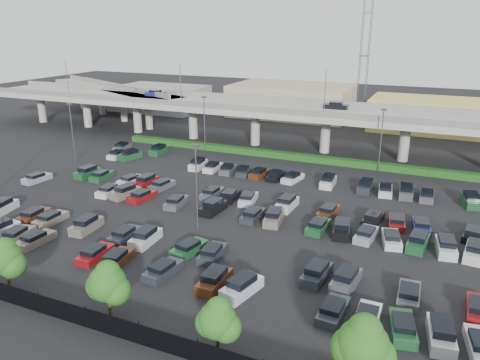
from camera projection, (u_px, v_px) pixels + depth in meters
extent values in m
plane|color=black|center=(227.00, 206.00, 61.90)|extent=(280.00, 280.00, 0.00)
cube|color=#999991|center=(300.00, 112.00, 87.31)|extent=(150.00, 13.00, 1.10)
cube|color=#5F5F5A|center=(290.00, 112.00, 81.56)|extent=(150.00, 0.50, 1.00)
cube|color=#5F5F5A|center=(310.00, 101.00, 92.39)|extent=(150.00, 0.50, 1.00)
cylinder|color=#999991|center=(42.00, 108.00, 113.49)|extent=(1.80, 1.80, 6.70)
cube|color=#5F5F5A|center=(40.00, 95.00, 112.49)|extent=(2.60, 9.75, 0.50)
cylinder|color=#999991|center=(87.00, 113.00, 108.12)|extent=(1.80, 1.80, 6.70)
cube|color=#5F5F5A|center=(86.00, 99.00, 107.12)|extent=(2.60, 9.75, 0.50)
cylinder|color=#999991|center=(137.00, 117.00, 102.75)|extent=(1.80, 1.80, 6.70)
cube|color=#5F5F5A|center=(136.00, 103.00, 101.75)|extent=(2.60, 9.75, 0.50)
cylinder|color=#999991|center=(193.00, 122.00, 97.38)|extent=(1.80, 1.80, 6.70)
cube|color=#5F5F5A|center=(193.00, 107.00, 96.38)|extent=(2.60, 9.75, 0.50)
cylinder|color=#999991|center=(255.00, 128.00, 92.01)|extent=(1.80, 1.80, 6.70)
cube|color=#5F5F5A|center=(255.00, 112.00, 91.00)|extent=(2.60, 9.75, 0.50)
cylinder|color=#999991|center=(325.00, 135.00, 86.64)|extent=(1.80, 1.80, 6.70)
cube|color=#5F5F5A|center=(326.00, 118.00, 85.63)|extent=(2.60, 9.75, 0.50)
cylinder|color=#999991|center=(404.00, 142.00, 81.27)|extent=(1.80, 1.80, 6.70)
cube|color=#5F5F5A|center=(406.00, 124.00, 80.26)|extent=(2.60, 9.75, 0.50)
cube|color=navy|center=(155.00, 94.00, 102.65)|extent=(4.40, 1.82, 0.82)
cube|color=black|center=(155.00, 91.00, 102.45)|extent=(2.30, 1.60, 0.50)
cube|color=black|center=(336.00, 107.00, 87.30)|extent=(4.40, 1.82, 0.82)
cube|color=black|center=(336.00, 103.00, 87.10)|extent=(2.30, 1.60, 0.50)
cylinder|color=#47464B|center=(67.00, 78.00, 99.76)|extent=(0.14, 0.14, 8.00)
cylinder|color=#47464B|center=(180.00, 85.00, 89.01)|extent=(0.14, 0.14, 8.00)
cylinder|color=#47464B|center=(325.00, 94.00, 78.27)|extent=(0.14, 0.14, 8.00)
cube|color=#999991|center=(113.00, 89.00, 116.79)|extent=(50.93, 30.13, 1.10)
cube|color=#5F5F5A|center=(112.00, 85.00, 116.46)|extent=(47.34, 22.43, 1.00)
cylinder|color=#999991|center=(83.00, 97.00, 131.60)|extent=(1.60, 1.60, 6.70)
cylinder|color=#999991|center=(102.00, 102.00, 123.04)|extent=(1.60, 1.60, 6.70)
cylinder|color=#999991|center=(124.00, 108.00, 114.47)|extent=(1.60, 1.60, 6.70)
cylinder|color=#999991|center=(149.00, 114.00, 105.90)|extent=(1.60, 1.60, 6.70)
cube|color=#133910|center=(287.00, 156.00, 83.39)|extent=(66.00, 1.60, 1.10)
cube|color=black|center=(77.00, 315.00, 37.35)|extent=(70.00, 0.06, 1.80)
cylinder|color=black|center=(39.00, 302.00, 38.85)|extent=(0.10, 0.10, 2.00)
cylinder|color=black|center=(87.00, 317.00, 36.93)|extent=(0.10, 0.10, 2.00)
cylinder|color=black|center=(139.00, 333.00, 35.01)|extent=(0.10, 0.10, 2.00)
cylinder|color=black|center=(198.00, 351.00, 33.09)|extent=(0.10, 0.10, 2.00)
cylinder|color=#332316|center=(9.00, 282.00, 41.92)|extent=(0.26, 0.26, 1.96)
sphere|color=#1E5316|center=(5.00, 258.00, 41.16)|extent=(3.04, 3.04, 3.04)
sphere|color=#1E5316|center=(12.00, 265.00, 41.15)|extent=(2.39, 2.39, 2.39)
sphere|color=#1E5316|center=(0.00, 261.00, 41.42)|extent=(2.39, 2.39, 2.39)
sphere|color=#1E5316|center=(5.00, 249.00, 40.97)|extent=(2.06, 2.06, 2.06)
cylinder|color=#332316|center=(110.00, 309.00, 37.95)|extent=(0.26, 0.26, 1.97)
sphere|color=#1E5316|center=(107.00, 283.00, 37.18)|extent=(3.07, 3.07, 3.07)
sphere|color=#1E5316|center=(116.00, 291.00, 37.17)|extent=(2.41, 2.41, 2.41)
sphere|color=#1E5316|center=(101.00, 286.00, 37.45)|extent=(2.41, 2.41, 2.41)
sphere|color=#1E5316|center=(108.00, 273.00, 36.99)|extent=(2.08, 2.08, 2.08)
cylinder|color=#332316|center=(218.00, 346.00, 33.77)|extent=(0.26, 0.26, 1.80)
sphere|color=#1E5316|center=(217.00, 320.00, 33.07)|extent=(2.79, 2.79, 2.79)
sphere|color=#1E5316|center=(226.00, 328.00, 33.07)|extent=(2.19, 2.19, 2.19)
sphere|color=#1E5316|center=(210.00, 322.00, 33.30)|extent=(2.19, 2.19, 2.19)
sphere|color=#1E5316|center=(218.00, 310.00, 32.90)|extent=(1.89, 1.89, 1.89)
sphere|color=#1E5316|center=(363.00, 346.00, 29.38)|extent=(3.43, 3.43, 3.43)
sphere|color=#1E5316|center=(375.00, 356.00, 29.36)|extent=(2.70, 2.70, 2.70)
sphere|color=#1E5316|center=(351.00, 348.00, 29.69)|extent=(2.70, 2.70, 2.70)
sphere|color=#1E5316|center=(365.00, 331.00, 29.16)|extent=(2.33, 2.33, 2.33)
cube|color=silver|center=(0.00, 231.00, 53.37)|extent=(2.19, 4.54, 1.05)
cube|color=#716558|center=(17.00, 236.00, 52.35)|extent=(2.57, 4.65, 0.82)
cube|color=black|center=(15.00, 231.00, 51.98)|extent=(1.99, 2.55, 0.50)
cube|color=#716558|center=(36.00, 240.00, 51.30)|extent=(2.00, 4.47, 0.82)
cube|color=black|center=(33.00, 236.00, 50.92)|extent=(1.70, 2.36, 0.50)
cube|color=maroon|center=(95.00, 254.00, 48.13)|extent=(2.05, 4.49, 0.82)
cube|color=black|center=(93.00, 250.00, 47.76)|extent=(1.72, 2.38, 0.50)
cube|color=#502715|center=(117.00, 260.00, 47.08)|extent=(2.37, 4.60, 0.82)
cube|color=black|center=(115.00, 255.00, 46.70)|extent=(1.88, 2.49, 0.50)
cube|color=#262C32|center=(163.00, 271.00, 44.97)|extent=(2.29, 4.57, 0.82)
cube|color=black|center=(162.00, 266.00, 44.59)|extent=(1.84, 2.46, 0.50)
cube|color=#502715|center=(214.00, 282.00, 42.82)|extent=(1.83, 4.40, 1.05)
cube|color=black|center=(214.00, 274.00, 42.56)|extent=(1.61, 2.60, 0.65)
cube|color=silver|center=(242.00, 288.00, 41.77)|extent=(2.80, 4.70, 1.05)
cube|color=black|center=(242.00, 280.00, 41.50)|extent=(2.16, 2.90, 0.65)
cube|color=#262C32|center=(333.00, 311.00, 38.64)|extent=(2.06, 4.49, 0.82)
cube|color=black|center=(333.00, 306.00, 38.26)|extent=(1.73, 2.39, 0.50)
cube|color=silver|center=(367.00, 320.00, 37.58)|extent=(1.83, 4.40, 0.82)
cube|color=black|center=(367.00, 314.00, 37.21)|extent=(1.61, 2.30, 0.50)
cube|color=#1C5029|center=(403.00, 328.00, 36.53)|extent=(2.67, 4.68, 0.82)
cube|color=black|center=(403.00, 323.00, 36.16)|extent=(2.03, 2.57, 0.50)
cube|color=silver|center=(441.00, 336.00, 35.44)|extent=(2.39, 4.60, 1.05)
cube|color=black|center=(442.00, 327.00, 35.17)|extent=(1.93, 2.79, 0.65)
cube|color=silver|center=(2.00, 208.00, 59.81)|extent=(2.64, 4.67, 1.05)
cube|color=black|center=(1.00, 202.00, 59.55)|extent=(2.08, 2.86, 0.65)
cube|color=#502715|center=(34.00, 216.00, 57.74)|extent=(2.19, 4.54, 0.82)
cube|color=black|center=(32.00, 212.00, 57.37)|extent=(1.79, 2.43, 0.50)
cube|color=#716558|center=(51.00, 220.00, 56.68)|extent=(1.91, 4.44, 0.82)
cube|color=black|center=(49.00, 215.00, 56.31)|extent=(1.65, 2.33, 0.50)
cube|color=#716558|center=(87.00, 226.00, 54.54)|extent=(2.14, 4.52, 1.05)
cube|color=black|center=(86.00, 220.00, 54.28)|extent=(1.79, 2.71, 0.65)
cube|color=#262C32|center=(125.00, 235.00, 52.46)|extent=(1.92, 4.44, 0.82)
cube|color=black|center=(124.00, 231.00, 52.09)|extent=(1.65, 2.34, 0.50)
cube|color=silver|center=(146.00, 239.00, 51.37)|extent=(2.08, 4.50, 1.05)
cube|color=black|center=(145.00, 232.00, 51.11)|extent=(1.76, 2.69, 0.65)
cube|color=#1C5029|center=(189.00, 249.00, 49.30)|extent=(2.68, 4.68, 0.82)
cube|color=black|center=(188.00, 244.00, 48.93)|extent=(2.04, 2.58, 0.50)
cube|color=#262C32|center=(213.00, 254.00, 48.24)|extent=(2.17, 4.53, 0.82)
cube|color=black|center=(212.00, 249.00, 47.87)|extent=(1.78, 2.42, 0.50)
cube|color=#262C32|center=(317.00, 275.00, 43.99)|extent=(2.20, 4.54, 1.05)
cube|color=black|center=(317.00, 267.00, 43.73)|extent=(1.83, 2.73, 0.65)
cube|color=#494A50|center=(346.00, 281.00, 42.93)|extent=(2.31, 4.58, 1.05)
cube|color=black|center=(346.00, 273.00, 42.67)|extent=(1.89, 2.77, 0.65)
cube|color=#494A50|center=(409.00, 296.00, 40.86)|extent=(1.96, 4.45, 0.82)
cube|color=black|center=(409.00, 291.00, 40.49)|extent=(1.67, 2.35, 0.50)
cube|color=maroon|center=(478.00, 311.00, 38.75)|extent=(1.85, 4.41, 0.82)
cube|color=black|center=(480.00, 305.00, 38.38)|extent=(1.62, 2.31, 0.50)
cube|color=#8A8D9F|center=(37.00, 179.00, 71.49)|extent=(2.23, 4.55, 0.82)
cube|color=black|center=(36.00, 175.00, 71.12)|extent=(1.81, 2.44, 0.50)
cube|color=silver|center=(110.00, 191.00, 66.22)|extent=(2.04, 4.48, 0.82)
cube|color=black|center=(108.00, 187.00, 65.84)|extent=(1.71, 2.38, 0.50)
cube|color=#716558|center=(125.00, 193.00, 65.13)|extent=(2.66, 4.67, 1.05)
cube|color=black|center=(125.00, 188.00, 64.86)|extent=(2.09, 2.87, 0.65)
cube|color=maroon|center=(142.00, 197.00, 64.11)|extent=(2.29, 4.57, 0.82)
cube|color=black|center=(141.00, 193.00, 63.73)|extent=(1.85, 2.46, 0.50)
cube|color=#494A50|center=(176.00, 203.00, 62.00)|extent=(2.34, 4.59, 0.82)
cube|color=black|center=(175.00, 199.00, 61.62)|extent=(1.87, 2.48, 0.50)
cube|color=black|center=(213.00, 208.00, 59.85)|extent=(2.14, 4.52, 1.05)
cube|color=black|center=(213.00, 202.00, 59.59)|extent=(1.79, 2.71, 0.65)
cube|color=#262C32|center=(253.00, 216.00, 57.78)|extent=(1.86, 4.42, 0.82)
cube|color=black|center=(252.00, 212.00, 57.40)|extent=(1.62, 2.32, 0.50)
cube|color=#716558|center=(274.00, 219.00, 56.69)|extent=(2.40, 4.61, 1.05)
cube|color=black|center=(274.00, 212.00, 56.42)|extent=(1.94, 2.79, 0.65)
cube|color=#1C5029|center=(318.00, 227.00, 54.61)|extent=(2.10, 4.51, 0.82)
cube|color=black|center=(318.00, 223.00, 54.24)|extent=(1.75, 2.40, 0.50)
cube|color=black|center=(342.00, 230.00, 53.52)|extent=(2.45, 4.62, 1.05)
cube|color=black|center=(342.00, 224.00, 53.26)|extent=(1.97, 2.81, 0.65)
cube|color=#8A8D9F|center=(366.00, 235.00, 52.50)|extent=(2.26, 4.56, 0.82)
cube|color=black|center=(366.00, 231.00, 52.13)|extent=(1.83, 2.45, 0.50)
cube|color=silver|center=(391.00, 240.00, 51.45)|extent=(2.76, 4.70, 0.82)
cube|color=black|center=(392.00, 235.00, 51.08)|extent=(2.08, 2.60, 0.50)
cube|color=#1C5029|center=(418.00, 243.00, 50.36)|extent=(2.32, 4.58, 1.05)
cube|color=black|center=(419.00, 236.00, 50.09)|extent=(1.89, 2.77, 0.65)
cube|color=silver|center=(446.00, 248.00, 49.30)|extent=(2.42, 4.61, 1.05)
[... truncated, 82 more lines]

